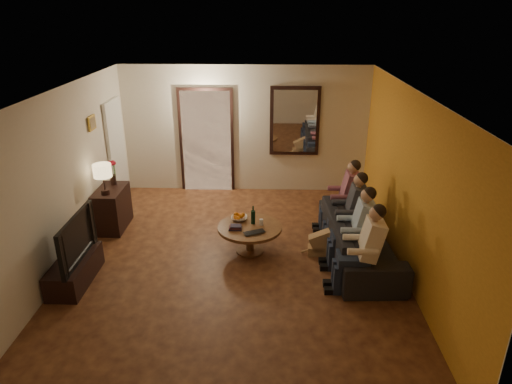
{
  "coord_description": "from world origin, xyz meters",
  "views": [
    {
      "loc": [
        0.49,
        -6.07,
        3.69
      ],
      "look_at": [
        0.3,
        0.3,
        1.05
      ],
      "focal_mm": 32.0,
      "sensor_mm": 36.0,
      "label": 1
    }
  ],
  "objects_px": {
    "tv": "(69,238)",
    "wine_bottle": "(253,215)",
    "dresser": "(112,208)",
    "person_b": "(358,232)",
    "dog": "(324,239)",
    "laptop": "(256,234)",
    "tv_stand": "(75,270)",
    "person_a": "(365,252)",
    "sofa": "(359,238)",
    "person_d": "(345,199)",
    "person_c": "(351,214)",
    "table_lamp": "(103,179)",
    "bowl": "(239,218)",
    "coffee_table": "(250,239)"
  },
  "relations": [
    {
      "from": "table_lamp",
      "to": "tv_stand",
      "type": "distance_m",
      "value": 1.71
    },
    {
      "from": "sofa",
      "to": "person_b",
      "type": "relative_size",
      "value": 1.95
    },
    {
      "from": "person_d",
      "to": "coffee_table",
      "type": "bearing_deg",
      "value": -154.13
    },
    {
      "from": "tv_stand",
      "to": "laptop",
      "type": "bearing_deg",
      "value": 14.37
    },
    {
      "from": "tv_stand",
      "to": "dresser",
      "type": "bearing_deg",
      "value": 90.0
    },
    {
      "from": "tv_stand",
      "to": "tv",
      "type": "relative_size",
      "value": 0.95
    },
    {
      "from": "person_c",
      "to": "tv",
      "type": "bearing_deg",
      "value": -164.68
    },
    {
      "from": "dog",
      "to": "laptop",
      "type": "bearing_deg",
      "value": -164.89
    },
    {
      "from": "person_c",
      "to": "bowl",
      "type": "bearing_deg",
      "value": 178.58
    },
    {
      "from": "dresser",
      "to": "sofa",
      "type": "xyz_separation_m",
      "value": [
        4.15,
        -0.91,
        -0.02
      ]
    },
    {
      "from": "person_c",
      "to": "dog",
      "type": "relative_size",
      "value": 2.14
    },
    {
      "from": "sofa",
      "to": "person_d",
      "type": "distance_m",
      "value": 0.94
    },
    {
      "from": "tv_stand",
      "to": "dog",
      "type": "relative_size",
      "value": 1.95
    },
    {
      "from": "person_c",
      "to": "coffee_table",
      "type": "xyz_separation_m",
      "value": [
        -1.6,
        -0.18,
        -0.38
      ]
    },
    {
      "from": "dresser",
      "to": "dog",
      "type": "bearing_deg",
      "value": -13.4
    },
    {
      "from": "sofa",
      "to": "coffee_table",
      "type": "bearing_deg",
      "value": 83.24
    },
    {
      "from": "dog",
      "to": "person_b",
      "type": "bearing_deg",
      "value": -35.21
    },
    {
      "from": "tv_stand",
      "to": "person_c",
      "type": "relative_size",
      "value": 0.91
    },
    {
      "from": "tv",
      "to": "person_a",
      "type": "bearing_deg",
      "value": -91.28
    },
    {
      "from": "person_b",
      "to": "dog",
      "type": "height_order",
      "value": "person_b"
    },
    {
      "from": "tv",
      "to": "dog",
      "type": "bearing_deg",
      "value": -76.64
    },
    {
      "from": "dresser",
      "to": "person_b",
      "type": "height_order",
      "value": "person_b"
    },
    {
      "from": "dog",
      "to": "laptop",
      "type": "xyz_separation_m",
      "value": [
        -1.07,
        -0.21,
        0.18
      ]
    },
    {
      "from": "dog",
      "to": "laptop",
      "type": "relative_size",
      "value": 1.7
    },
    {
      "from": "tv",
      "to": "coffee_table",
      "type": "relative_size",
      "value": 1.14
    },
    {
      "from": "laptop",
      "to": "dresser",
      "type": "bearing_deg",
      "value": 131.84
    },
    {
      "from": "tv_stand",
      "to": "person_b",
      "type": "height_order",
      "value": "person_b"
    },
    {
      "from": "dresser",
      "to": "wine_bottle",
      "type": "relative_size",
      "value": 2.64
    },
    {
      "from": "tv_stand",
      "to": "person_d",
      "type": "height_order",
      "value": "person_d"
    },
    {
      "from": "dog",
      "to": "bowl",
      "type": "relative_size",
      "value": 2.16
    },
    {
      "from": "person_a",
      "to": "bowl",
      "type": "relative_size",
      "value": 4.63
    },
    {
      "from": "dresser",
      "to": "tv_stand",
      "type": "distance_m",
      "value": 1.73
    },
    {
      "from": "table_lamp",
      "to": "sofa",
      "type": "relative_size",
      "value": 0.23
    },
    {
      "from": "tv_stand",
      "to": "person_c",
      "type": "xyz_separation_m",
      "value": [
        4.05,
        1.11,
        0.42
      ]
    },
    {
      "from": "dresser",
      "to": "laptop",
      "type": "bearing_deg",
      "value": -22.76
    },
    {
      "from": "tv",
      "to": "wine_bottle",
      "type": "bearing_deg",
      "value": -67.55
    },
    {
      "from": "person_a",
      "to": "dog",
      "type": "relative_size",
      "value": 2.14
    },
    {
      "from": "laptop",
      "to": "dog",
      "type": "bearing_deg",
      "value": -14.49
    },
    {
      "from": "sofa",
      "to": "wine_bottle",
      "type": "xyz_separation_m",
      "value": [
        -1.65,
        0.22,
        0.26
      ]
    },
    {
      "from": "dresser",
      "to": "bowl",
      "type": "height_order",
      "value": "dresser"
    },
    {
      "from": "person_a",
      "to": "bowl",
      "type": "height_order",
      "value": "person_a"
    },
    {
      "from": "tv",
      "to": "person_a",
      "type": "xyz_separation_m",
      "value": [
        4.05,
        -0.09,
        -0.1
      ]
    },
    {
      "from": "sofa",
      "to": "wine_bottle",
      "type": "relative_size",
      "value": 7.55
    },
    {
      "from": "dresser",
      "to": "laptop",
      "type": "height_order",
      "value": "dresser"
    },
    {
      "from": "dresser",
      "to": "table_lamp",
      "type": "height_order",
      "value": "table_lamp"
    },
    {
      "from": "table_lamp",
      "to": "bowl",
      "type": "height_order",
      "value": "table_lamp"
    },
    {
      "from": "table_lamp",
      "to": "person_c",
      "type": "relative_size",
      "value": 0.45
    },
    {
      "from": "table_lamp",
      "to": "person_a",
      "type": "bearing_deg",
      "value": -21.48
    },
    {
      "from": "sofa",
      "to": "person_d",
      "type": "height_order",
      "value": "person_d"
    },
    {
      "from": "person_b",
      "to": "dog",
      "type": "distance_m",
      "value": 0.64
    }
  ]
}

